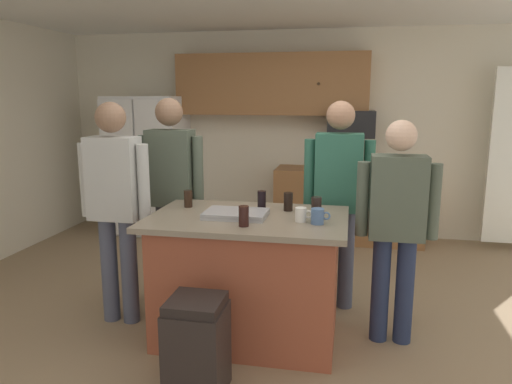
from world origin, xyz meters
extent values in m
plane|color=#937A5B|center=(0.00, 0.00, 0.00)|extent=(7.04, 7.04, 0.00)
cube|color=beige|center=(0.00, 2.80, 1.30)|extent=(6.40, 0.10, 2.60)
cube|color=#936038|center=(-0.40, 2.60, 1.92)|extent=(2.40, 0.35, 0.75)
sphere|color=#4C3823|center=(0.20, 2.41, 1.93)|extent=(0.04, 0.04, 0.04)
cube|color=#936038|center=(0.60, 2.48, 0.45)|extent=(1.80, 0.60, 0.90)
sphere|color=#4C3823|center=(1.05, 2.17, 0.45)|extent=(0.04, 0.04, 0.04)
cube|color=white|center=(-2.00, 2.40, 0.89)|extent=(0.95, 0.70, 1.78)
cube|color=white|center=(-2.24, 2.03, 0.89)|extent=(0.45, 0.04, 1.70)
cube|color=white|center=(-1.76, 2.03, 0.89)|extent=(0.45, 0.04, 1.70)
cylinder|color=#B2B2B7|center=(-2.00, 2.00, 0.98)|extent=(0.02, 0.02, 0.35)
cube|color=black|center=(0.60, 2.50, 1.45)|extent=(0.56, 0.40, 0.32)
cube|color=#9E4C33|center=(-0.10, -0.19, 0.45)|extent=(1.28, 0.80, 0.89)
cube|color=gray|center=(-0.10, -0.19, 0.91)|extent=(1.42, 0.94, 0.04)
cylinder|color=#232D4C|center=(0.86, -0.04, 0.39)|extent=(0.13, 0.13, 0.79)
cylinder|color=#232D4C|center=(1.03, -0.04, 0.39)|extent=(0.13, 0.13, 0.79)
cube|color=#4C5647|center=(0.94, -0.04, 1.08)|extent=(0.38, 0.22, 0.59)
sphere|color=beige|center=(0.94, -0.04, 1.51)|extent=(0.21, 0.21, 0.21)
cylinder|color=#4C5647|center=(0.70, -0.04, 1.06)|extent=(0.09, 0.09, 0.53)
cylinder|color=#4C5647|center=(1.18, -0.04, 1.06)|extent=(0.09, 0.09, 0.53)
cylinder|color=#383842|center=(-0.97, 0.36, 0.43)|extent=(0.13, 0.13, 0.86)
cylinder|color=#383842|center=(-0.80, 0.36, 0.43)|extent=(0.13, 0.13, 0.86)
cube|color=#4C5647|center=(-0.89, 0.36, 1.18)|extent=(0.38, 0.22, 0.64)
sphere|color=#8C664C|center=(-0.89, 0.36, 1.65)|extent=(0.23, 0.23, 0.23)
cylinder|color=#4C5647|center=(-1.13, 0.36, 1.16)|extent=(0.09, 0.09, 0.58)
cylinder|color=#4C5647|center=(-0.65, 0.36, 1.16)|extent=(0.09, 0.09, 0.58)
cylinder|color=#4C5166|center=(0.43, 0.48, 0.42)|extent=(0.13, 0.13, 0.85)
cylinder|color=#4C5166|center=(0.60, 0.48, 0.42)|extent=(0.13, 0.13, 0.85)
cube|color=#2D6651|center=(0.52, 0.48, 1.17)|extent=(0.38, 0.22, 0.64)
sphere|color=tan|center=(0.52, 0.48, 1.63)|extent=(0.23, 0.23, 0.23)
cylinder|color=#2D6651|center=(0.28, 0.48, 1.15)|extent=(0.09, 0.09, 0.57)
cylinder|color=#2D6651|center=(0.76, 0.48, 1.15)|extent=(0.09, 0.09, 0.57)
cylinder|color=#4C5166|center=(-1.24, -0.13, 0.42)|extent=(0.13, 0.13, 0.85)
cylinder|color=#4C5166|center=(-1.07, -0.13, 0.42)|extent=(0.13, 0.13, 0.85)
cube|color=#B7B7B2|center=(-1.16, -0.13, 1.16)|extent=(0.38, 0.22, 0.63)
sphere|color=#8C664C|center=(-1.16, -0.13, 1.62)|extent=(0.23, 0.23, 0.23)
cylinder|color=#B7B7B2|center=(-1.40, -0.13, 1.14)|extent=(0.09, 0.09, 0.57)
cylinder|color=#B7B7B2|center=(-0.92, -0.13, 1.14)|extent=(0.09, 0.09, 0.57)
cylinder|color=black|center=(0.38, -0.15, 1.01)|extent=(0.07, 0.07, 0.15)
cylinder|color=black|center=(-0.62, 0.01, 1.00)|extent=(0.06, 0.06, 0.13)
cylinder|color=white|center=(0.29, -0.27, 0.98)|extent=(0.08, 0.08, 0.10)
torus|color=white|center=(0.34, -0.27, 0.99)|extent=(0.06, 0.01, 0.06)
cylinder|color=black|center=(-0.07, -0.46, 1.00)|extent=(0.07, 0.07, 0.14)
cylinder|color=black|center=(-0.03, 0.00, 1.01)|extent=(0.06, 0.06, 0.15)
cylinder|color=#4C6B99|center=(0.40, -0.30, 0.98)|extent=(0.09, 0.09, 0.11)
torus|color=#4C6B99|center=(0.46, -0.30, 0.99)|extent=(0.06, 0.01, 0.06)
cylinder|color=black|center=(0.16, 0.04, 1.00)|extent=(0.07, 0.07, 0.14)
cube|color=#B7B7BC|center=(-0.18, -0.22, 0.94)|extent=(0.44, 0.30, 0.02)
cube|color=#A8A8AD|center=(-0.18, -0.22, 0.96)|extent=(0.44, 0.30, 0.02)
cube|color=black|center=(-0.25, -0.94, 0.28)|extent=(0.34, 0.34, 0.55)
cube|color=black|center=(-0.25, -0.94, 0.58)|extent=(0.32, 0.32, 0.06)
camera|label=1|loc=(0.61, -3.44, 1.77)|focal=33.56mm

